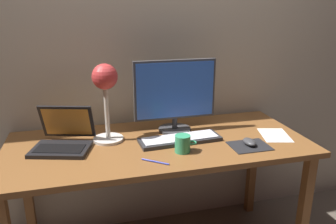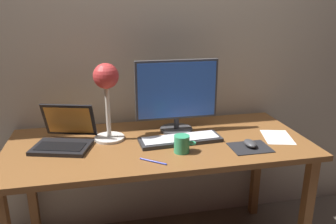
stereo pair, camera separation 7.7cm
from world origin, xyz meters
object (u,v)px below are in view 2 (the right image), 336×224
monitor (177,94)px  pen (153,161)px  laptop (65,134)px  keyboard_main (180,139)px  mouse (250,143)px  coffee_mug (182,144)px  desk_lamp (107,87)px

monitor → pen: (-0.20, -0.37, -0.22)m
laptop → pen: laptop is taller
monitor → laptop: 0.64m
keyboard_main → monitor: bearing=84.4°
keyboard_main → mouse: bearing=-23.4°
mouse → coffee_mug: size_ratio=0.85×
monitor → laptop: (-0.61, -0.07, -0.16)m
monitor → desk_lamp: (-0.39, -0.05, 0.07)m
keyboard_main → desk_lamp: 0.48m
mouse → pen: mouse is taller
desk_lamp → coffee_mug: desk_lamp is taller
mouse → pen: bearing=-172.4°
desk_lamp → pen: desk_lamp is taller
mouse → coffee_mug: (-0.36, 0.01, 0.02)m
coffee_mug → mouse: bearing=-2.1°
keyboard_main → coffee_mug: bearing=-100.6°
coffee_mug → monitor: bearing=82.2°
coffee_mug → laptop: bearing=159.1°
laptop → coffee_mug: size_ratio=3.04×
pen → coffee_mug: bearing=27.2°
monitor → pen: size_ratio=3.34×
coffee_mug → pen: (-0.16, -0.08, -0.04)m
keyboard_main → mouse: mouse is taller
keyboard_main → mouse: 0.36m
mouse → desk_lamp: bearing=160.1°
laptop → monitor: bearing=6.8°
keyboard_main → desk_lamp: bearing=163.2°
mouse → pen: size_ratio=0.69×
mouse → coffee_mug: bearing=177.9°
monitor → coffee_mug: (-0.04, -0.29, -0.18)m
mouse → coffee_mug: coffee_mug is taller
keyboard_main → pen: size_ratio=3.20×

